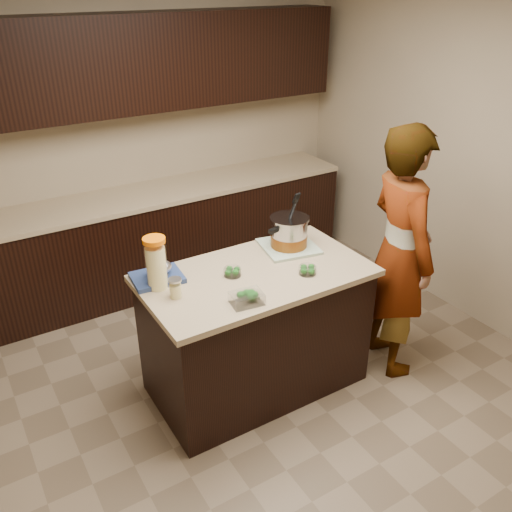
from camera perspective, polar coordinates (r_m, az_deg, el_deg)
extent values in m
plane|color=brown|center=(3.97, 0.00, -13.17)|extent=(4.00, 4.00, 0.00)
cube|color=tan|center=(4.98, -12.43, 12.59)|extent=(4.00, 0.04, 2.70)
cube|color=tan|center=(4.56, 22.29, 9.82)|extent=(0.04, 4.00, 2.70)
cube|color=black|center=(5.03, -10.19, 1.72)|extent=(3.60, 0.60, 0.86)
cube|color=tan|center=(4.85, -10.63, 6.51)|extent=(3.60, 0.63, 0.04)
cube|color=black|center=(4.69, -12.40, 19.21)|extent=(3.60, 0.35, 0.75)
cube|color=black|center=(3.70, 0.00, -8.12)|extent=(1.40, 0.75, 0.86)
cube|color=tan|center=(3.45, 0.00, -2.06)|extent=(1.46, 0.81, 0.04)
cube|color=#5A7F55|center=(3.76, 3.46, 1.00)|extent=(0.42, 0.42, 0.02)
cylinder|color=#B7B7BC|center=(3.71, 3.50, 2.49)|extent=(0.29, 0.29, 0.20)
cylinder|color=brown|center=(3.73, 3.48, 1.69)|extent=(0.30, 0.30, 0.08)
cylinder|color=#B7B7BC|center=(3.67, 3.55, 3.97)|extent=(0.32, 0.32, 0.01)
cube|color=black|center=(3.58, 1.81, 2.67)|extent=(0.07, 0.04, 0.03)
cube|color=black|center=(3.79, 5.16, 4.02)|extent=(0.07, 0.04, 0.03)
cylinder|color=black|center=(3.62, 3.82, 4.63)|extent=(0.04, 0.11, 0.24)
cylinder|color=#F7E797|center=(3.28, -10.42, -1.22)|extent=(0.15, 0.15, 0.27)
cylinder|color=white|center=(3.27, -10.45, -0.96)|extent=(0.17, 0.17, 0.30)
cylinder|color=orange|center=(3.19, -10.70, 1.61)|extent=(0.18, 0.18, 0.02)
cylinder|color=#F7E797|center=(3.21, -8.46, -3.64)|extent=(0.08, 0.08, 0.09)
cylinder|color=white|center=(3.20, -8.48, -3.45)|extent=(0.09, 0.09, 0.11)
cylinder|color=silver|center=(3.17, -8.56, -2.44)|extent=(0.09, 0.09, 0.02)
cylinder|color=silver|center=(3.40, -2.49, -1.69)|extent=(0.13, 0.13, 0.05)
cylinder|color=silver|center=(3.44, 5.45, -1.48)|extent=(0.13, 0.13, 0.05)
cube|color=silver|center=(3.12, -0.99, -4.48)|extent=(0.20, 0.16, 0.07)
cube|color=navy|center=(3.41, -10.37, -2.25)|extent=(0.33, 0.27, 0.03)
ellipsoid|color=silver|center=(3.39, -10.13, -1.32)|extent=(0.16, 0.13, 0.09)
imported|color=gray|center=(3.82, 14.86, 0.28)|extent=(0.58, 0.74, 1.79)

